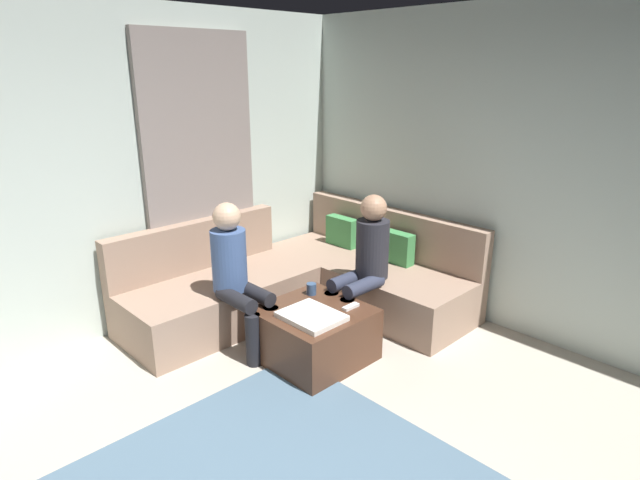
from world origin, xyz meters
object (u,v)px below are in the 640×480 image
(ottoman, at_px, (314,334))
(person_on_couch_side, at_px, (237,272))
(game_remote, at_px, (351,307))
(sectional_couch, at_px, (306,281))
(person_on_couch_back, at_px, (364,260))
(coffee_mug, at_px, (311,289))

(ottoman, height_order, person_on_couch_side, person_on_couch_side)
(game_remote, distance_m, person_on_couch_side, 0.94)
(sectional_couch, height_order, ottoman, sectional_couch)
(ottoman, height_order, person_on_couch_back, person_on_couch_back)
(coffee_mug, bearing_deg, person_on_couch_side, -124.79)
(sectional_couch, xyz_separation_m, coffee_mug, (0.49, -0.38, 0.19))
(sectional_couch, xyz_separation_m, person_on_couch_back, (0.67, 0.06, 0.38))
(ottoman, distance_m, person_on_couch_back, 0.76)
(coffee_mug, bearing_deg, ottoman, -39.29)
(coffee_mug, xyz_separation_m, game_remote, (0.40, 0.04, -0.04))
(sectional_couch, height_order, person_on_couch_side, person_on_couch_side)
(ottoman, bearing_deg, person_on_couch_back, 93.11)
(coffee_mug, distance_m, person_on_couch_side, 0.62)
(sectional_couch, bearing_deg, ottoman, -38.45)
(coffee_mug, bearing_deg, person_on_couch_back, 66.86)
(ottoman, relative_size, game_remote, 5.07)
(sectional_couch, height_order, coffee_mug, sectional_couch)
(ottoman, bearing_deg, coffee_mug, 140.71)
(game_remote, distance_m, person_on_couch_back, 0.50)
(person_on_couch_back, distance_m, person_on_couch_side, 1.06)
(ottoman, xyz_separation_m, game_remote, (0.18, 0.22, 0.22))
(coffee_mug, height_order, game_remote, coffee_mug)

